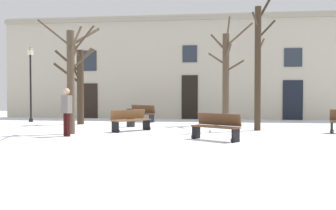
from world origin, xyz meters
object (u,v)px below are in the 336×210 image
tree_left_of_center (258,64)px  person_near_bench (67,109)px  tree_near_facade (79,82)px  bench_facing_shops (216,126)px  bench_back_to_back_right (130,120)px  bench_back_to_back_left (142,113)px  tree_foreground (72,76)px  litter_bin (131,118)px  tree_center (226,75)px  streetlamp (31,77)px

tree_left_of_center → person_near_bench: (-7.33, -3.46, -1.88)m
tree_near_facade → bench_facing_shops: tree_near_facade is taller
tree_near_facade → bench_back_to_back_right: 5.16m
bench_back_to_back_left → tree_foreground: bearing=-66.8°
litter_bin → bench_back_to_back_left: (-0.17, 3.41, 0.05)m
bench_back_to_back_left → tree_center: bearing=15.3°
person_near_bench → bench_back_to_back_left: bearing=110.4°
tree_left_of_center → streetlamp: (-12.20, 3.44, -0.37)m
streetlamp → bench_facing_shops: streetlamp is taller
tree_foreground → streetlamp: 7.61m
tree_left_of_center → tree_center: 3.13m
tree_center → bench_facing_shops: (-0.35, -6.76, -2.03)m
streetlamp → tree_near_facade: bearing=-20.2°
tree_left_of_center → bench_back_to_back_right: bearing=-168.2°
tree_center → streetlamp: bearing=176.5°
litter_bin → bench_back_to_back_right: (0.49, -2.16, 0.04)m
streetlamp → bench_back_to_back_left: 6.53m
tree_foreground → streetlamp: size_ratio=1.11×
tree_near_facade → litter_bin: tree_near_facade is taller
streetlamp → bench_back_to_back_right: bearing=-34.1°
bench_facing_shops → tree_center: bearing=120.9°
litter_bin → person_near_bench: person_near_bench is taller
tree_center → litter_bin: size_ratio=6.16×
tree_center → bench_facing_shops: tree_center is taller
tree_foreground → bench_back_to_back_left: 7.34m
tree_foreground → bench_back_to_back_right: bearing=34.2°
tree_foreground → tree_center: size_ratio=0.87×
tree_left_of_center → tree_near_facade: (-8.94, 2.25, -0.73)m
tree_near_facade → bench_back_to_back_right: tree_near_facade is taller
streetlamp → bench_back_to_back_left: (6.12, 0.99, -2.05)m
tree_center → bench_back_to_back_right: (-4.05, -3.92, -2.04)m
tree_left_of_center → bench_facing_shops: (-1.73, -3.97, -2.42)m
bench_back_to_back_left → person_near_bench: person_near_bench is taller
streetlamp → bench_facing_shops: (10.47, -7.41, -2.05)m
tree_left_of_center → streetlamp: size_ratio=1.48×
tree_foreground → bench_back_to_back_left: size_ratio=2.64×
tree_left_of_center → bench_back_to_back_right: tree_left_of_center is taller
litter_bin → tree_foreground: bearing=-113.8°
tree_left_of_center → bench_facing_shops: tree_left_of_center is taller
bench_back_to_back_right → tree_left_of_center: bearing=-39.9°
tree_left_of_center → tree_foreground: size_ratio=1.34×
person_near_bench → bench_back_to_back_right: bearing=80.0°
litter_bin → bench_back_to_back_right: bench_back_to_back_right is taller
tree_near_facade → person_near_bench: size_ratio=2.38×
bench_back_to_back_left → person_near_bench: (-1.25, -7.89, 0.53)m
tree_foreground → litter_bin: size_ratio=5.34×
tree_center → streetlamp: tree_center is taller
tree_foreground → litter_bin: 4.32m
streetlamp → litter_bin: size_ratio=4.81×
bench_back_to_back_left → streetlamp: bearing=-136.2°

